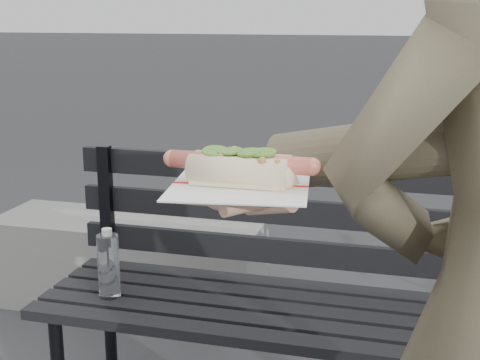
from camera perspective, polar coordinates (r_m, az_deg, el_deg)
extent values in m
cylinder|color=black|center=(2.39, -11.00, -12.81)|extent=(0.04, 0.04, 0.45)
cube|color=black|center=(1.79, 3.64, -13.66)|extent=(1.50, 0.07, 0.03)
cube|color=black|center=(1.87, 4.21, -12.41)|extent=(1.50, 0.07, 0.03)
cube|color=black|center=(1.95, 4.73, -11.26)|extent=(1.50, 0.07, 0.03)
cube|color=black|center=(2.03, 5.20, -10.19)|extent=(1.50, 0.07, 0.03)
cube|color=black|center=(2.11, 5.63, -9.22)|extent=(1.50, 0.07, 0.03)
cube|color=black|center=(2.25, -11.30, -2.40)|extent=(0.04, 0.03, 0.42)
cube|color=black|center=(2.10, 5.84, -6.26)|extent=(1.50, 0.02, 0.08)
cube|color=black|center=(2.06, 5.93, -2.86)|extent=(1.50, 0.02, 0.08)
cube|color=black|center=(2.02, 6.02, 0.66)|extent=(1.50, 0.02, 0.08)
cylinder|color=white|center=(2.01, -11.15, -7.21)|extent=(0.06, 0.06, 0.19)
cylinder|color=white|center=(1.98, -11.29, -4.38)|extent=(0.03, 0.03, 0.02)
cube|color=slate|center=(3.08, -9.46, -6.99)|extent=(1.20, 0.40, 0.40)
cylinder|color=brown|center=(0.98, 16.24, 2.87)|extent=(0.51, 0.23, 0.19)
cylinder|color=#D8A384|center=(0.93, 2.54, -1.20)|extent=(0.09, 0.08, 0.07)
ellipsoid|color=#D8A384|center=(0.93, 0.00, -1.49)|extent=(0.10, 0.11, 0.03)
cylinder|color=#D8A384|center=(0.92, -3.80, -1.61)|extent=(0.06, 0.02, 0.02)
cylinder|color=#D8A384|center=(0.94, -3.40, -1.29)|extent=(0.06, 0.02, 0.02)
cylinder|color=#D8A384|center=(0.96, -3.02, -0.99)|extent=(0.06, 0.02, 0.02)
cylinder|color=#D8A384|center=(0.98, -2.66, -0.69)|extent=(0.06, 0.02, 0.02)
cylinder|color=#D8A384|center=(0.88, -0.31, -2.34)|extent=(0.04, 0.05, 0.02)
cube|color=white|center=(0.93, 0.00, -0.48)|extent=(0.21, 0.21, 0.00)
cube|color=#B21E1E|center=(0.93, 0.00, -0.38)|extent=(0.19, 0.03, 0.00)
cylinder|color=#DA6654|center=(0.92, 0.00, 1.51)|extent=(0.20, 0.02, 0.02)
sphere|color=#DA6654|center=(0.95, -5.83, 1.84)|extent=(0.03, 0.02, 0.02)
sphere|color=#DA6654|center=(0.90, 6.15, 1.14)|extent=(0.03, 0.02, 0.02)
sphere|color=#9E6B2D|center=(0.92, -1.43, 2.15)|extent=(0.01, 0.01, 0.01)
sphere|color=#9E6B2D|center=(0.95, -2.27, 2.46)|extent=(0.01, 0.01, 0.01)
sphere|color=#9E6B2D|center=(0.91, -1.63, 2.09)|extent=(0.01, 0.01, 0.01)
sphere|color=#9E6B2D|center=(0.93, 2.43, 1.85)|extent=(0.01, 0.01, 0.01)
sphere|color=#9E6B2D|center=(0.91, -1.63, 1.90)|extent=(0.01, 0.01, 0.01)
sphere|color=#9E6B2D|center=(0.92, 1.24, 1.62)|extent=(0.01, 0.01, 0.01)
sphere|color=#9E6B2D|center=(0.93, 0.99, 1.91)|extent=(0.01, 0.01, 0.01)
sphere|color=#9E6B2D|center=(0.92, -0.89, 1.75)|extent=(0.01, 0.01, 0.01)
sphere|color=#9E6B2D|center=(0.94, -0.70, 2.13)|extent=(0.01, 0.01, 0.01)
sphere|color=#9E6B2D|center=(0.90, 0.30, 1.49)|extent=(0.01, 0.01, 0.01)
sphere|color=#9E6B2D|center=(0.89, 3.24, 1.52)|extent=(0.01, 0.01, 0.01)
sphere|color=#9E6B2D|center=(0.93, 1.18, 2.30)|extent=(0.01, 0.01, 0.01)
sphere|color=#9E6B2D|center=(0.94, -2.25, 2.13)|extent=(0.01, 0.01, 0.01)
sphere|color=#9E6B2D|center=(0.94, -2.40, 2.49)|extent=(0.01, 0.01, 0.01)
sphere|color=#9E6B2D|center=(0.94, -1.27, 2.25)|extent=(0.01, 0.01, 0.01)
sphere|color=#9E6B2D|center=(0.94, -3.30, 2.14)|extent=(0.01, 0.01, 0.01)
sphere|color=#9E6B2D|center=(0.91, 2.75, 2.07)|extent=(0.01, 0.01, 0.01)
sphere|color=#9E6B2D|center=(0.95, -2.61, 2.47)|extent=(0.01, 0.01, 0.01)
sphere|color=#9E6B2D|center=(0.92, -3.41, 1.70)|extent=(0.01, 0.01, 0.01)
sphere|color=#9E6B2D|center=(0.91, 1.49, 1.76)|extent=(0.01, 0.01, 0.01)
sphere|color=#9E6B2D|center=(0.92, -2.22, 1.68)|extent=(0.01, 0.01, 0.01)
sphere|color=#9E6B2D|center=(0.89, 1.91, 1.65)|extent=(0.01, 0.01, 0.01)
sphere|color=#9E6B2D|center=(0.94, -0.44, 2.47)|extent=(0.01, 0.01, 0.01)
sphere|color=#9E6B2D|center=(0.92, 4.01, 1.88)|extent=(0.01, 0.01, 0.01)
cylinder|color=#4F8E26|center=(0.93, -2.13, 2.49)|extent=(0.04, 0.04, 0.01)
cylinder|color=#4F8E26|center=(0.92, -0.86, 2.49)|extent=(0.04, 0.04, 0.01)
cylinder|color=#4F8E26|center=(0.91, 0.77, 2.40)|extent=(0.04, 0.04, 0.01)
cylinder|color=#4F8E26|center=(0.91, 2.01, 2.37)|extent=(0.04, 0.04, 0.01)
cube|color=brown|center=(3.32, -7.34, -9.00)|extent=(0.04, 0.05, 0.00)
cube|color=brown|center=(2.98, 18.17, -12.43)|extent=(0.10, 0.09, 0.00)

